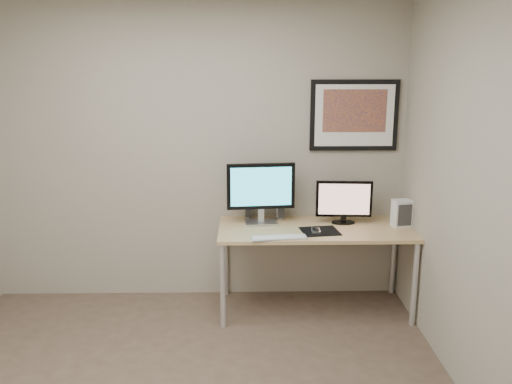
# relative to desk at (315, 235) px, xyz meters

# --- Properties ---
(room) EXTENTS (3.60, 3.60, 3.60)m
(room) POSITION_rel_desk_xyz_m (-1.00, -0.90, 0.98)
(room) COLOR white
(room) RESTS_ON ground
(desk) EXTENTS (1.60, 0.70, 0.73)m
(desk) POSITION_rel_desk_xyz_m (0.00, 0.00, 0.00)
(desk) COLOR tan
(desk) RESTS_ON floor
(framed_art) EXTENTS (0.75, 0.04, 0.60)m
(framed_art) POSITION_rel_desk_xyz_m (0.35, 0.33, 0.96)
(framed_art) COLOR black
(framed_art) RESTS_ON room
(monitor_large) EXTENTS (0.57, 0.21, 0.52)m
(monitor_large) POSITION_rel_desk_xyz_m (-0.45, 0.11, 0.35)
(monitor_large) COLOR #ADAEB2
(monitor_large) RESTS_ON desk
(monitor_tv) EXTENTS (0.47, 0.12, 0.37)m
(monitor_tv) POSITION_rel_desk_xyz_m (0.25, 0.11, 0.26)
(monitor_tv) COLOR black
(monitor_tv) RESTS_ON desk
(speaker_left) EXTENTS (0.08, 0.08, 0.16)m
(speaker_left) POSITION_rel_desk_xyz_m (-0.55, 0.29, 0.15)
(speaker_left) COLOR #ADAEB2
(speaker_left) RESTS_ON desk
(speaker_right) EXTENTS (0.10, 0.10, 0.20)m
(speaker_right) POSITION_rel_desk_xyz_m (-0.28, 0.25, 0.16)
(speaker_right) COLOR #ADAEB2
(speaker_right) RESTS_ON desk
(keyboard) EXTENTS (0.45, 0.17, 0.02)m
(keyboard) POSITION_rel_desk_xyz_m (-0.32, -0.28, 0.07)
(keyboard) COLOR silver
(keyboard) RESTS_ON desk
(mousepad) EXTENTS (0.33, 0.30, 0.00)m
(mousepad) POSITION_rel_desk_xyz_m (0.02, -0.11, 0.07)
(mousepad) COLOR black
(mousepad) RESTS_ON desk
(mouse) EXTENTS (0.06, 0.11, 0.04)m
(mouse) POSITION_rel_desk_xyz_m (-0.01, -0.13, 0.09)
(mouse) COLOR black
(mouse) RESTS_ON mousepad
(fan_unit) EXTENTS (0.17, 0.13, 0.23)m
(fan_unit) POSITION_rel_desk_xyz_m (0.72, 0.01, 0.18)
(fan_unit) COLOR silver
(fan_unit) RESTS_ON desk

